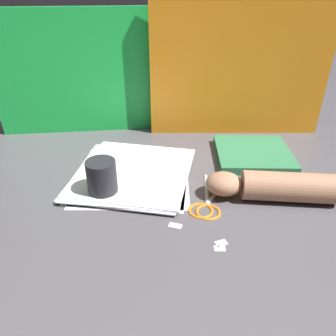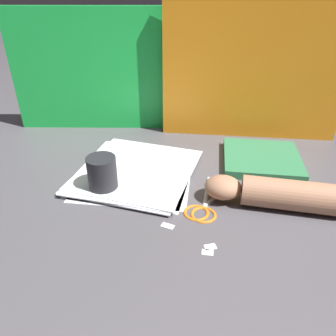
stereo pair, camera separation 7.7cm
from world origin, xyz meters
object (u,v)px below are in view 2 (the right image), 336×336
at_px(book_closed, 262,159).
at_px(hand_forearm, 274,194).
at_px(paper_stack, 136,172).
at_px(mug, 102,175).
at_px(scissors, 204,206).

distance_m(book_closed, hand_forearm, 0.21).
distance_m(paper_stack, book_closed, 0.35).
height_order(paper_stack, mug, mug).
bearing_deg(paper_stack, mug, -118.90).
bearing_deg(scissors, mug, 176.97).
distance_m(paper_stack, scissors, 0.22).
bearing_deg(paper_stack, scissors, -28.92).
xyz_separation_m(hand_forearm, mug, (-0.40, -0.02, 0.01)).
height_order(scissors, mug, mug).
bearing_deg(mug, hand_forearm, 3.26).
height_order(paper_stack, scissors, paper_stack).
height_order(book_closed, mug, mug).
bearing_deg(mug, scissors, -3.03).
xyz_separation_m(scissors, mug, (-0.24, 0.01, 0.04)).
height_order(book_closed, scissors, book_closed).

